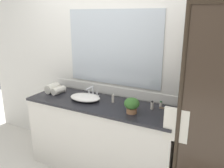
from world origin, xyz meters
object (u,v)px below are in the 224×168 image
(amenity_bottle_lotion, at_px, (161,105))
(amenity_bottle_conditioner, at_px, (152,105))
(faucet, at_px, (92,93))
(potted_plant, at_px, (132,105))
(rolled_towel_near_edge, at_px, (53,88))
(amenity_bottle_body_wash, at_px, (113,99))
(sink_basin, at_px, (85,97))
(rolled_towel_middle, at_px, (59,90))

(amenity_bottle_lotion, relative_size, amenity_bottle_conditioner, 0.81)
(faucet, bearing_deg, potted_plant, -21.41)
(amenity_bottle_lotion, relative_size, rolled_towel_near_edge, 0.39)
(amenity_bottle_body_wash, bearing_deg, amenity_bottle_conditioner, 2.14)
(sink_basin, bearing_deg, rolled_towel_middle, 175.38)
(faucet, bearing_deg, sink_basin, -90.00)
(potted_plant, bearing_deg, rolled_towel_near_edge, 173.26)
(rolled_towel_near_edge, height_order, rolled_towel_middle, rolled_towel_near_edge)
(faucet, distance_m, amenity_bottle_lotion, 0.87)
(rolled_towel_middle, bearing_deg, potted_plant, -6.83)
(sink_basin, bearing_deg, rolled_towel_near_edge, 175.13)
(sink_basin, height_order, amenity_bottle_conditioner, amenity_bottle_conditioner)
(faucet, height_order, amenity_bottle_lotion, faucet)
(rolled_towel_near_edge, bearing_deg, faucet, 11.54)
(faucet, bearing_deg, amenity_bottle_body_wash, -12.32)
(amenity_bottle_body_wash, height_order, amenity_bottle_conditioner, amenity_bottle_body_wash)
(amenity_bottle_body_wash, bearing_deg, potted_plant, -29.90)
(amenity_bottle_lotion, distance_m, rolled_towel_middle, 1.32)
(amenity_bottle_conditioner, bearing_deg, rolled_towel_near_edge, -177.57)
(potted_plant, relative_size, rolled_towel_near_edge, 0.88)
(sink_basin, xyz_separation_m, rolled_towel_middle, (-0.44, 0.04, 0.01))
(sink_basin, distance_m, amenity_bottle_conditioner, 0.81)
(faucet, distance_m, amenity_bottle_conditioner, 0.80)
(sink_basin, height_order, rolled_towel_middle, rolled_towel_middle)
(sink_basin, height_order, amenity_bottle_lotion, amenity_bottle_lotion)
(amenity_bottle_lotion, height_order, rolled_towel_near_edge, rolled_towel_near_edge)
(potted_plant, height_order, amenity_bottle_conditioner, potted_plant)
(amenity_bottle_body_wash, relative_size, amenity_bottle_lotion, 1.33)
(potted_plant, distance_m, amenity_bottle_lotion, 0.37)
(potted_plant, distance_m, rolled_towel_middle, 1.09)
(faucet, height_order, amenity_bottle_conditioner, faucet)
(rolled_towel_middle, bearing_deg, rolled_towel_near_edge, 174.15)
(potted_plant, bearing_deg, sink_basin, 171.69)
(amenity_bottle_lotion, bearing_deg, rolled_towel_near_edge, -174.10)
(sink_basin, bearing_deg, amenity_bottle_conditioner, 7.40)
(rolled_towel_near_edge, bearing_deg, sink_basin, -4.87)
(amenity_bottle_conditioner, relative_size, rolled_towel_middle, 0.49)
(potted_plant, xyz_separation_m, amenity_bottle_conditioner, (0.16, 0.20, -0.05))
(potted_plant, height_order, rolled_towel_middle, potted_plant)
(sink_basin, xyz_separation_m, amenity_bottle_body_wash, (0.33, 0.09, 0.01))
(faucet, xyz_separation_m, amenity_bottle_conditioner, (0.80, -0.05, -0.00))
(faucet, height_order, potted_plant, potted_plant)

